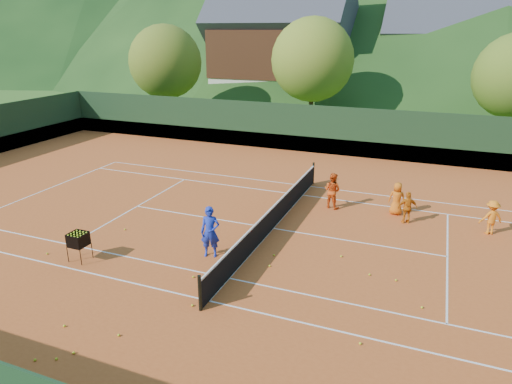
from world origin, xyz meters
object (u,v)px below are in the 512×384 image
at_px(student_d, 491,217).
at_px(chalet_left, 281,48).
at_px(student_c, 397,199).
at_px(student_a, 332,190).
at_px(student_b, 408,208).
at_px(tennis_net, 273,217).
at_px(coach, 210,232).
at_px(chalet_mid, 451,56).
at_px(ball_hopper, 78,240).

height_order(student_d, chalet_left, chalet_left).
height_order(student_c, chalet_left, chalet_left).
height_order(student_a, student_b, student_a).
bearing_deg(student_d, tennis_net, -6.36).
bearing_deg(coach, tennis_net, 50.49).
bearing_deg(coach, student_c, 31.45).
bearing_deg(student_d, coach, 6.79).
height_order(student_b, student_c, student_c).
height_order(coach, student_d, coach).
relative_size(chalet_left, chalet_mid, 1.09).
relative_size(coach, student_d, 1.33).
bearing_deg(coach, student_d, 14.48).
relative_size(coach, student_b, 1.36).
height_order(coach, ball_hopper, coach).
distance_m(student_c, student_d, 3.60).
xyz_separation_m(student_d, chalet_mid, (-1.85, 31.39, 4.29)).
relative_size(student_a, tennis_net, 0.13).
relative_size(ball_hopper, chalet_mid, 0.08).
relative_size(student_a, student_d, 1.17).
height_order(student_b, chalet_left, chalet_left).
bearing_deg(student_b, chalet_left, -84.16).
distance_m(coach, student_b, 8.16).
bearing_deg(student_d, student_b, -22.94).
bearing_deg(coach, student_b, 25.12).
bearing_deg(ball_hopper, coach, 25.86).
distance_m(ball_hopper, chalet_left, 35.55).
height_order(student_a, student_d, student_a).
xyz_separation_m(ball_hopper, chalet_mid, (11.19, 38.88, 4.22)).
relative_size(student_c, ball_hopper, 1.40).
distance_m(student_d, chalet_mid, 31.73).
height_order(coach, chalet_left, chalet_left).
relative_size(coach, ball_hopper, 1.80).
bearing_deg(chalet_mid, ball_hopper, -106.06).
distance_m(student_c, tennis_net, 5.45).
height_order(student_b, chalet_mid, chalet_mid).
relative_size(student_b, student_c, 0.94).
relative_size(student_a, chalet_mid, 0.12).
height_order(coach, student_c, coach).
xyz_separation_m(student_b, student_d, (3.03, 0.10, 0.01)).
relative_size(student_b, tennis_net, 0.11).
bearing_deg(student_a, coach, 82.27).
distance_m(student_b, student_d, 3.04).
xyz_separation_m(coach, chalet_mid, (7.22, 36.96, 4.07)).
bearing_deg(ball_hopper, student_d, 29.88).
bearing_deg(tennis_net, student_c, 37.45).
xyz_separation_m(chalet_left, chalet_mid, (16.00, 4.00, -0.66)).
relative_size(student_c, tennis_net, 0.12).
height_order(student_a, chalet_mid, chalet_mid).
relative_size(coach, student_c, 1.28).
bearing_deg(student_a, student_c, -157.52).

